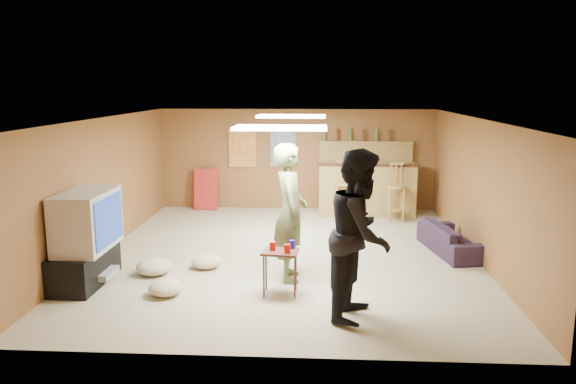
# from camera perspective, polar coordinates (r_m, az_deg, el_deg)

# --- Properties ---
(ground) EXTENTS (7.00, 7.00, 0.00)m
(ground) POSITION_cam_1_polar(r_m,az_deg,el_deg) (9.18, -0.07, -6.38)
(ground) COLOR tan
(ground) RESTS_ON ground
(ceiling) EXTENTS (6.00, 7.00, 0.02)m
(ceiling) POSITION_cam_1_polar(r_m,az_deg,el_deg) (8.78, -0.08, 7.47)
(ceiling) COLOR silver
(ceiling) RESTS_ON ground
(wall_back) EXTENTS (6.00, 0.02, 2.20)m
(wall_back) POSITION_cam_1_polar(r_m,az_deg,el_deg) (12.37, 0.90, 3.32)
(wall_back) COLOR brown
(wall_back) RESTS_ON ground
(wall_front) EXTENTS (6.00, 0.02, 2.20)m
(wall_front) POSITION_cam_1_polar(r_m,az_deg,el_deg) (5.52, -2.26, -6.19)
(wall_front) COLOR brown
(wall_front) RESTS_ON ground
(wall_left) EXTENTS (0.02, 7.00, 2.20)m
(wall_left) POSITION_cam_1_polar(r_m,az_deg,el_deg) (9.57, -18.31, 0.56)
(wall_left) COLOR brown
(wall_left) RESTS_ON ground
(wall_right) EXTENTS (0.02, 7.00, 2.20)m
(wall_right) POSITION_cam_1_polar(r_m,az_deg,el_deg) (9.24, 18.84, 0.17)
(wall_right) COLOR brown
(wall_right) RESTS_ON ground
(tv_stand) EXTENTS (0.55, 1.30, 0.50)m
(tv_stand) POSITION_cam_1_polar(r_m,az_deg,el_deg) (8.32, -19.94, -7.08)
(tv_stand) COLOR black
(tv_stand) RESTS_ON ground
(dvd_box) EXTENTS (0.35, 0.50, 0.08)m
(dvd_box) POSITION_cam_1_polar(r_m,az_deg,el_deg) (8.26, -18.48, -7.83)
(dvd_box) COLOR #B2B2B7
(dvd_box) RESTS_ON tv_stand
(tv_body) EXTENTS (0.60, 1.10, 0.80)m
(tv_body) POSITION_cam_1_polar(r_m,az_deg,el_deg) (8.12, -19.78, -2.74)
(tv_body) COLOR #B2B2B7
(tv_body) RESTS_ON tv_stand
(tv_screen) EXTENTS (0.02, 0.95, 0.65)m
(tv_screen) POSITION_cam_1_polar(r_m,az_deg,el_deg) (8.01, -17.73, -2.80)
(tv_screen) COLOR navy
(tv_screen) RESTS_ON tv_body
(bar_counter) EXTENTS (2.00, 0.60, 1.10)m
(bar_counter) POSITION_cam_1_polar(r_m,az_deg,el_deg) (11.94, 7.98, 0.27)
(bar_counter) COLOR olive
(bar_counter) RESTS_ON ground
(bar_lip) EXTENTS (2.10, 0.12, 0.05)m
(bar_lip) POSITION_cam_1_polar(r_m,az_deg,el_deg) (11.61, 8.15, 2.72)
(bar_lip) COLOR #391B12
(bar_lip) RESTS_ON bar_counter
(bar_shelf) EXTENTS (2.00, 0.18, 0.05)m
(bar_shelf) POSITION_cam_1_polar(r_m,az_deg,el_deg) (12.25, 7.93, 5.03)
(bar_shelf) COLOR olive
(bar_shelf) RESTS_ON bar_backing
(bar_backing) EXTENTS (2.00, 0.14, 0.60)m
(bar_backing) POSITION_cam_1_polar(r_m,az_deg,el_deg) (12.30, 7.89, 3.65)
(bar_backing) COLOR olive
(bar_backing) RESTS_ON bar_counter
(poster_left) EXTENTS (0.60, 0.03, 0.85)m
(poster_left) POSITION_cam_1_polar(r_m,az_deg,el_deg) (12.41, -4.67, 4.47)
(poster_left) COLOR #BF3F26
(poster_left) RESTS_ON wall_back
(poster_right) EXTENTS (0.55, 0.03, 0.80)m
(poster_right) POSITION_cam_1_polar(r_m,az_deg,el_deg) (12.32, -0.51, 4.46)
(poster_right) COLOR #334C99
(poster_right) RESTS_ON wall_back
(folding_chair_stack) EXTENTS (0.50, 0.26, 0.91)m
(folding_chair_stack) POSITION_cam_1_polar(r_m,az_deg,el_deg) (12.52, -8.34, 0.29)
(folding_chair_stack) COLOR red
(folding_chair_stack) RESTS_ON ground
(ceiling_panel_front) EXTENTS (1.20, 0.60, 0.04)m
(ceiling_panel_front) POSITION_cam_1_polar(r_m,az_deg,el_deg) (7.29, -0.79, 6.54)
(ceiling_panel_front) COLOR white
(ceiling_panel_front) RESTS_ON ceiling
(ceiling_panel_back) EXTENTS (1.20, 0.60, 0.04)m
(ceiling_panel_back) POSITION_cam_1_polar(r_m,az_deg,el_deg) (9.98, 0.34, 7.70)
(ceiling_panel_back) COLOR white
(ceiling_panel_back) RESTS_ON ceiling
(person_olive) EXTENTS (0.53, 0.75, 1.94)m
(person_olive) POSITION_cam_1_polar(r_m,az_deg,el_deg) (7.81, 0.20, -2.08)
(person_olive) COLOR #5B653A
(person_olive) RESTS_ON ground
(person_black) EXTENTS (1.00, 1.15, 2.01)m
(person_black) POSITION_cam_1_polar(r_m,az_deg,el_deg) (6.61, 7.37, -4.27)
(person_black) COLOR black
(person_black) RESTS_ON ground
(sofa) EXTENTS (0.91, 1.71, 0.47)m
(sofa) POSITION_cam_1_polar(r_m,az_deg,el_deg) (9.63, 16.35, -4.54)
(sofa) COLOR black
(sofa) RESTS_ON ground
(tray_table) EXTENTS (0.49, 0.41, 0.59)m
(tray_table) POSITION_cam_1_polar(r_m,az_deg,el_deg) (7.43, -0.81, -8.18)
(tray_table) COLOR #391B12
(tray_table) RESTS_ON ground
(cup_red_near) EXTENTS (0.10, 0.10, 0.11)m
(cup_red_near) POSITION_cam_1_polar(r_m,az_deg,el_deg) (7.35, -1.58, -5.49)
(cup_red_near) COLOR red
(cup_red_near) RESTS_ON tray_table
(cup_red_far) EXTENTS (0.11, 0.11, 0.12)m
(cup_red_far) POSITION_cam_1_polar(r_m,az_deg,el_deg) (7.23, -0.08, -5.78)
(cup_red_far) COLOR red
(cup_red_far) RESTS_ON tray_table
(cup_blue) EXTENTS (0.10, 0.10, 0.11)m
(cup_blue) POSITION_cam_1_polar(r_m,az_deg,el_deg) (7.44, 0.42, -5.33)
(cup_blue) COLOR #211699
(cup_blue) RESTS_ON tray_table
(bar_stool_left) EXTENTS (0.55, 0.55, 1.33)m
(bar_stool_left) POSITION_cam_1_polar(r_m,az_deg,el_deg) (11.56, 5.69, 0.56)
(bar_stool_left) COLOR olive
(bar_stool_left) RESTS_ON ground
(bar_stool_right) EXTENTS (0.42, 0.42, 1.17)m
(bar_stool_right) POSITION_cam_1_polar(r_m,az_deg,el_deg) (11.44, 10.97, -0.09)
(bar_stool_right) COLOR olive
(bar_stool_right) RESTS_ON ground
(cushion_near_tv) EXTENTS (0.53, 0.53, 0.23)m
(cushion_near_tv) POSITION_cam_1_polar(r_m,az_deg,el_deg) (8.46, -13.46, -7.37)
(cushion_near_tv) COLOR tan
(cushion_near_tv) RESTS_ON ground
(cushion_mid) EXTENTS (0.51, 0.51, 0.20)m
(cushion_mid) POSITION_cam_1_polar(r_m,az_deg,el_deg) (8.60, -8.33, -7.00)
(cushion_mid) COLOR tan
(cushion_mid) RESTS_ON ground
(cushion_far) EXTENTS (0.56, 0.56, 0.20)m
(cushion_far) POSITION_cam_1_polar(r_m,az_deg,el_deg) (7.62, -12.32, -9.48)
(cushion_far) COLOR tan
(cushion_far) RESTS_ON ground
(bottle_row) EXTENTS (1.48, 0.08, 0.26)m
(bottle_row) POSITION_cam_1_polar(r_m,az_deg,el_deg) (12.20, 7.02, 5.76)
(bottle_row) COLOR #3F7233
(bottle_row) RESTS_ON bar_shelf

